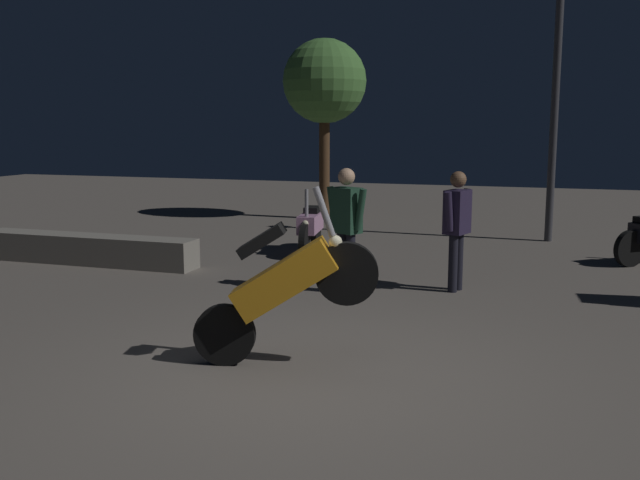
# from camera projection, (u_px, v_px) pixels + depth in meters

# --- Properties ---
(ground_plane) EXTENTS (40.00, 40.00, 0.00)m
(ground_plane) POSITION_uv_depth(u_px,v_px,m) (311.00, 378.00, 6.16)
(ground_plane) COLOR #605951
(motorcycle_orange_foreground) EXTENTS (1.64, 0.52, 1.63)m
(motorcycle_orange_foreground) POSITION_uv_depth(u_px,v_px,m) (284.00, 286.00, 6.34)
(motorcycle_orange_foreground) COLOR black
(motorcycle_orange_foreground) RESTS_ON ground_plane
(motorcycle_pink_parked_right) EXTENTS (0.44, 1.66, 1.11)m
(motorcycle_pink_parked_right) POSITION_uv_depth(u_px,v_px,m) (310.00, 227.00, 12.11)
(motorcycle_pink_parked_right) COLOR black
(motorcycle_pink_parked_right) RESTS_ON ground_plane
(person_rider_beside) EXTENTS (0.63, 0.37, 1.61)m
(person_rider_beside) POSITION_uv_depth(u_px,v_px,m) (346.00, 219.00, 9.13)
(person_rider_beside) COLOR black
(person_rider_beside) RESTS_ON ground_plane
(person_bystander_far) EXTENTS (0.34, 0.65, 1.56)m
(person_bystander_far) POSITION_uv_depth(u_px,v_px,m) (457.00, 221.00, 9.23)
(person_bystander_far) COLOR black
(person_bystander_far) RESTS_ON ground_plane
(streetlamp_near) EXTENTS (0.36, 0.36, 4.99)m
(streetlamp_near) POSITION_uv_depth(u_px,v_px,m) (557.00, 67.00, 12.85)
(streetlamp_near) COLOR #38383D
(streetlamp_near) RESTS_ON ground_plane
(tree_left_bg) EXTENTS (1.88, 1.88, 4.05)m
(tree_left_bg) POSITION_uv_depth(u_px,v_px,m) (324.00, 83.00, 16.00)
(tree_left_bg) COLOR #4C331E
(tree_left_bg) RESTS_ON ground_plane
(planter_wall_low) EXTENTS (3.67, 0.50, 0.45)m
(planter_wall_low) POSITION_uv_depth(u_px,v_px,m) (87.00, 249.00, 11.18)
(planter_wall_low) COLOR gray
(planter_wall_low) RESTS_ON ground_plane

